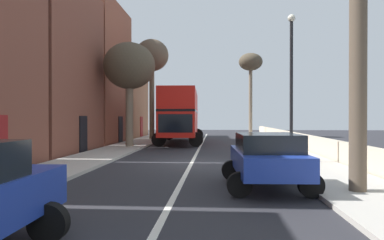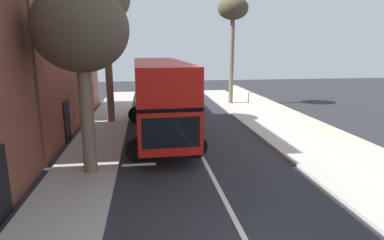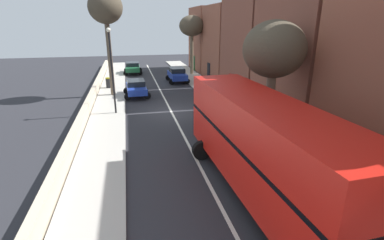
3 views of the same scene
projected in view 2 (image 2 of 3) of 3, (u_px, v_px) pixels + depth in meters
The scene contains 4 objects.
double_decker_bus at pixel (159, 94), 17.26m from camera, with size 3.83×11.05×4.06m.
street_tree_right_1 at pixel (233, 12), 26.07m from camera, with size 2.47×2.47×8.61m.
street_tree_left_2 at pixel (105, 2), 19.31m from camera, with size 3.01×3.01×8.94m.
street_tree_left_4 at pixel (81, 32), 11.38m from camera, with size 3.37×3.37×6.82m.
Camera 2 is at (-2.37, -4.97, 4.79)m, focal length 30.34 mm.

